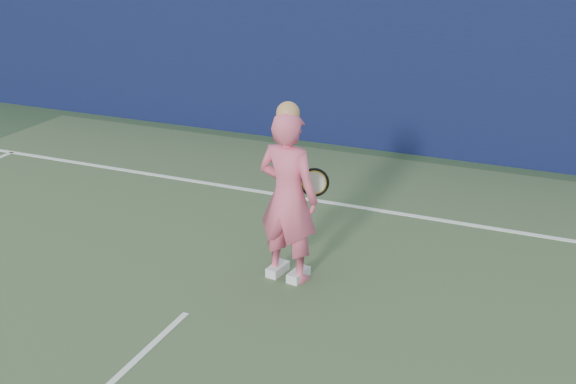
% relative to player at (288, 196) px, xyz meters
% --- Properties ---
extents(ground, '(80.00, 80.00, 0.00)m').
position_rel_player_xyz_m(ground, '(-0.57, -2.02, -0.86)').
color(ground, '#2C452B').
rests_on(ground, ground).
extents(backstop_wall, '(24.00, 0.40, 2.50)m').
position_rel_player_xyz_m(backstop_wall, '(-0.57, 4.48, 0.39)').
color(backstop_wall, '#0C1536').
rests_on(backstop_wall, ground).
extents(player, '(0.67, 0.49, 1.79)m').
position_rel_player_xyz_m(player, '(0.00, 0.00, 0.00)').
color(player, '#F15D7F').
rests_on(player, ground).
extents(racket, '(0.57, 0.15, 0.30)m').
position_rel_player_xyz_m(racket, '(0.06, 0.47, -0.01)').
color(racket, black).
rests_on(racket, ground).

